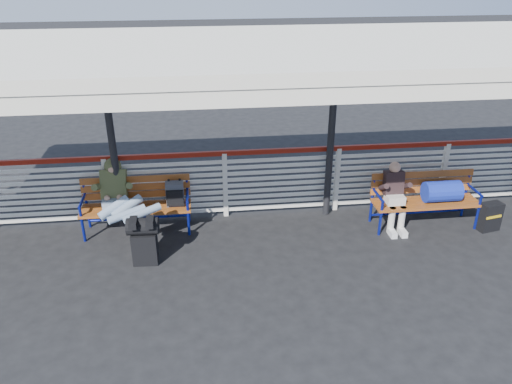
{
  "coord_description": "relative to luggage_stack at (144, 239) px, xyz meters",
  "views": [
    {
      "loc": [
        -0.4,
        -6.0,
        4.31
      ],
      "look_at": [
        0.44,
        1.0,
        0.88
      ],
      "focal_mm": 35.0,
      "sensor_mm": 36.0,
      "label": 1
    }
  ],
  "objects": [
    {
      "name": "suitcase_side",
      "position": [
        5.71,
        0.32,
        -0.17
      ],
      "size": [
        0.39,
        0.29,
        0.5
      ],
      "rotation": [
        0.0,
        0.0,
        0.21
      ],
      "color": "black",
      "rests_on": "ground"
    },
    {
      "name": "bench_right",
      "position": [
        4.79,
        0.62,
        0.18
      ],
      "size": [
        1.8,
        0.56,
        0.92
      ],
      "color": "#97551D",
      "rests_on": "ground"
    },
    {
      "name": "canopy",
      "position": [
        1.31,
        0.33,
        2.62
      ],
      "size": [
        12.6,
        3.6,
        3.16
      ],
      "color": "silver",
      "rests_on": "ground"
    },
    {
      "name": "fence",
      "position": [
        1.31,
        1.36,
        0.24
      ],
      "size": [
        12.08,
        0.08,
        1.24
      ],
      "color": "silver",
      "rests_on": "ground"
    },
    {
      "name": "companion_person",
      "position": [
        4.11,
        0.62,
        0.18
      ],
      "size": [
        0.32,
        0.66,
        1.15
      ],
      "color": "beige",
      "rests_on": "ground"
    },
    {
      "name": "bench_left",
      "position": [
        -0.04,
        1.04,
        0.16
      ],
      "size": [
        1.8,
        0.56,
        0.92
      ],
      "color": "#97551D",
      "rests_on": "ground"
    },
    {
      "name": "luggage_stack",
      "position": [
        0.0,
        0.0,
        0.0
      ],
      "size": [
        0.47,
        0.28,
        0.77
      ],
      "rotation": [
        0.0,
        0.0,
        -0.05
      ],
      "color": "black",
      "rests_on": "ground"
    },
    {
      "name": "ground",
      "position": [
        1.31,
        -0.54,
        -0.42
      ],
      "size": [
        60.0,
        60.0,
        0.0
      ],
      "primitive_type": "plane",
      "color": "black",
      "rests_on": "ground"
    },
    {
      "name": "traveler_man",
      "position": [
        -0.35,
        0.69,
        0.27
      ],
      "size": [
        0.93,
        1.64,
        0.77
      ],
      "color": "#8697B4",
      "rests_on": "ground"
    }
  ]
}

